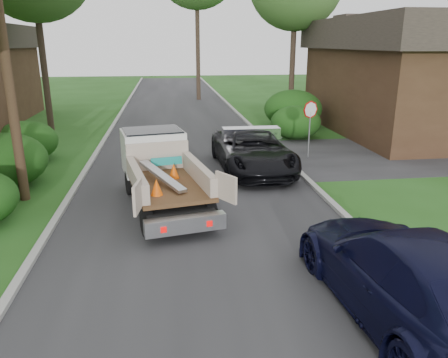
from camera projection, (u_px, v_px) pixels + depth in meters
The scene contains 14 objects.
ground at pixel (211, 262), 10.00m from camera, with size 120.00×120.00×0.00m, color #214D16.
road at pixel (188, 156), 19.46m from camera, with size 8.00×90.00×0.02m, color #28282B.
curb_left at pixel (94, 157), 18.93m from camera, with size 0.20×90.00×0.12m, color #9E9E99.
curb_right at pixel (278, 151), 19.96m from camera, with size 0.20×90.00×0.12m, color #9E9E99.
stop_sign at pixel (310, 117), 18.64m from camera, with size 0.71×0.32×2.48m.
utility_pole at pixel (2, 30), 12.49m from camera, with size 2.42×1.25×10.00m.
house_right at pixel (420, 74), 23.93m from camera, with size 9.72×12.96×6.20m.
hedge_left_b at pixel (5, 160), 15.06m from camera, with size 2.86×2.86×1.87m, color #0F4111.
hedge_left_c at pixel (26, 141), 18.36m from camera, with size 2.60×2.60×1.70m, color #0F4111.
hedge_right_a at pixel (296, 122), 22.78m from camera, with size 2.60×2.60×1.70m, color #0F4111.
hedge_right_b at pixel (293, 109), 25.63m from camera, with size 3.38×3.38×2.21m, color #0F4111.
flatbed_truck at pixel (159, 165), 13.77m from camera, with size 3.28×5.81×2.08m.
black_pickup at pixel (253, 150), 17.06m from camera, with size 2.64×5.72×1.59m, color black.
navy_suv at pixel (408, 275), 7.80m from camera, with size 2.37×5.83×1.69m, color black.
Camera 1 is at (-0.89, -8.94, 4.82)m, focal length 35.00 mm.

